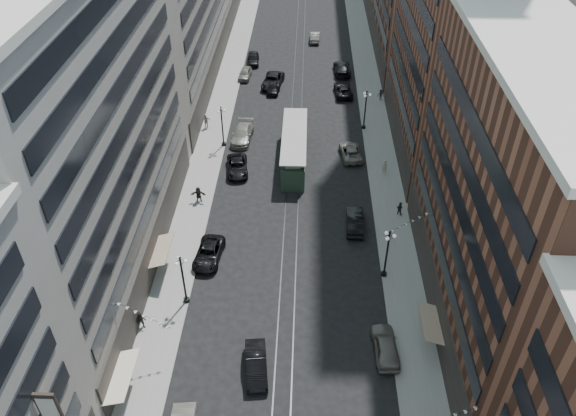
# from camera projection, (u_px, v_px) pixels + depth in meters

# --- Properties ---
(ground) EXTENTS (220.00, 220.00, 0.00)m
(ground) POSITION_uv_depth(u_px,v_px,m) (296.00, 128.00, 76.40)
(ground) COLOR black
(ground) RESTS_ON ground
(sidewalk_west) EXTENTS (4.00, 180.00, 0.15)m
(sidewalk_west) POSITION_uv_depth(u_px,v_px,m) (225.00, 93.00, 84.51)
(sidewalk_west) COLOR gray
(sidewalk_west) RESTS_ON ground
(sidewalk_east) EXTENTS (4.00, 180.00, 0.15)m
(sidewalk_east) POSITION_uv_depth(u_px,v_px,m) (371.00, 95.00, 83.89)
(sidewalk_east) COLOR gray
(sidewalk_east) RESTS_ON ground
(rail_west) EXTENTS (0.12, 180.00, 0.02)m
(rail_west) POSITION_uv_depth(u_px,v_px,m) (293.00, 94.00, 84.26)
(rail_west) COLOR #2D2D33
(rail_west) RESTS_ON ground
(rail_east) EXTENTS (0.12, 180.00, 0.02)m
(rail_east) POSITION_uv_depth(u_px,v_px,m) (302.00, 94.00, 84.22)
(rail_east) COLOR #2D2D33
(rail_east) RESTS_ON ground
(building_west_mid) EXTENTS (8.00, 36.00, 28.00)m
(building_west_mid) POSITION_uv_depth(u_px,v_px,m) (87.00, 141.00, 47.02)
(building_west_mid) COLOR gray
(building_west_mid) RESTS_ON ground
(building_east_mid) EXTENTS (8.00, 30.00, 24.00)m
(building_east_mid) POSITION_uv_depth(u_px,v_px,m) (506.00, 205.00, 43.36)
(building_east_mid) COLOR brown
(building_east_mid) RESTS_ON ground
(lamppost_sw_far) EXTENTS (1.03, 1.14, 5.52)m
(lamppost_sw_far) POSITION_uv_depth(u_px,v_px,m) (183.00, 278.00, 49.62)
(lamppost_sw_far) COLOR black
(lamppost_sw_far) RESTS_ON sidewalk_west
(lamppost_sw_mid) EXTENTS (1.03, 1.14, 5.52)m
(lamppost_sw_mid) POSITION_uv_depth(u_px,v_px,m) (222.00, 125.00, 70.82)
(lamppost_sw_mid) COLOR black
(lamppost_sw_mid) RESTS_ON sidewalk_west
(lamppost_se_far) EXTENTS (1.03, 1.14, 5.52)m
(lamppost_se_far) POSITION_uv_depth(u_px,v_px,m) (387.00, 252.00, 52.23)
(lamppost_se_far) COLOR black
(lamppost_se_far) RESTS_ON sidewalk_east
(lamppost_se_mid) EXTENTS (1.03, 1.14, 5.52)m
(lamppost_se_mid) POSITION_uv_depth(u_px,v_px,m) (365.00, 109.00, 74.22)
(lamppost_se_mid) COLOR black
(lamppost_se_mid) RESTS_ON sidewalk_east
(streetcar) EXTENTS (2.98, 13.46, 3.72)m
(streetcar) POSITION_uv_depth(u_px,v_px,m) (294.00, 149.00, 68.97)
(streetcar) COLOR #263C2A
(streetcar) RESTS_ON ground
(car_2) EXTENTS (2.92, 5.51, 1.48)m
(car_2) POSITION_uv_depth(u_px,v_px,m) (209.00, 253.00, 55.58)
(car_2) COLOR black
(car_2) RESTS_ON ground
(car_4) EXTENTS (2.27, 5.05, 1.68)m
(car_4) POSITION_uv_depth(u_px,v_px,m) (385.00, 346.00, 46.59)
(car_4) COLOR #68645C
(car_4) RESTS_ON ground
(car_5) EXTENTS (2.27, 5.02, 1.60)m
(car_5) POSITION_uv_depth(u_px,v_px,m) (256.00, 365.00, 45.16)
(car_5) COLOR black
(car_5) RESTS_ON ground
(pedestrian_2) EXTENTS (0.95, 0.58, 1.87)m
(pedestrian_2) POSITION_uv_depth(u_px,v_px,m) (141.00, 320.00, 48.40)
(pedestrian_2) COLOR black
(pedestrian_2) RESTS_ON sidewalk_west
(car_7) EXTENTS (3.14, 5.60, 1.48)m
(car_7) POSITION_uv_depth(u_px,v_px,m) (237.00, 167.00, 67.66)
(car_7) COLOR black
(car_7) RESTS_ON ground
(car_8) EXTENTS (2.89, 6.15, 1.74)m
(car_8) POSITION_uv_depth(u_px,v_px,m) (242.00, 134.00, 73.45)
(car_8) COLOR gray
(car_8) RESTS_ON ground
(car_9) EXTENTS (2.21, 4.93, 1.65)m
(car_9) POSITION_uv_depth(u_px,v_px,m) (253.00, 59.00, 92.53)
(car_9) COLOR black
(car_9) RESTS_ON ground
(car_10) EXTENTS (1.94, 5.05, 1.64)m
(car_10) POSITION_uv_depth(u_px,v_px,m) (355.00, 221.00, 59.41)
(car_10) COLOR black
(car_10) RESTS_ON ground
(car_11) EXTENTS (2.96, 5.45, 1.45)m
(car_11) POSITION_uv_depth(u_px,v_px,m) (351.00, 152.00, 70.33)
(car_11) COLOR slate
(car_11) RESTS_ON ground
(car_12) EXTENTS (2.69, 6.20, 1.78)m
(car_12) POSITION_uv_depth(u_px,v_px,m) (342.00, 68.00, 89.48)
(car_12) COLOR black
(car_12) RESTS_ON ground
(car_13) EXTENTS (1.83, 4.31, 1.45)m
(car_13) POSITION_uv_depth(u_px,v_px,m) (273.00, 87.00, 84.42)
(car_13) COLOR black
(car_13) RESTS_ON ground
(car_14) EXTENTS (1.66, 4.61, 1.51)m
(car_14) POSITION_uv_depth(u_px,v_px,m) (315.00, 37.00, 100.14)
(car_14) COLOR gray
(car_14) RESTS_ON ground
(pedestrian_5) EXTENTS (1.72, 0.51, 1.85)m
(pedestrian_5) POSITION_uv_depth(u_px,v_px,m) (198.00, 194.00, 62.71)
(pedestrian_5) COLOR black
(pedestrian_5) RESTS_ON sidewalk_west
(pedestrian_6) EXTENTS (1.25, 0.87, 1.95)m
(pedestrian_6) POSITION_uv_depth(u_px,v_px,m) (206.00, 121.00, 75.56)
(pedestrian_6) COLOR #A69889
(pedestrian_6) RESTS_ON sidewalk_west
(pedestrian_7) EXTENTS (0.86, 0.73, 1.54)m
(pedestrian_7) POSITION_uv_depth(u_px,v_px,m) (400.00, 208.00, 60.98)
(pedestrian_7) COLOR black
(pedestrian_7) RESTS_ON sidewalk_east
(pedestrian_8) EXTENTS (0.81, 0.72, 1.86)m
(pedestrian_8) POSITION_uv_depth(u_px,v_px,m) (384.00, 167.00, 67.06)
(pedestrian_8) COLOR #BEB29D
(pedestrian_8) RESTS_ON sidewalk_east
(pedestrian_9) EXTENTS (1.09, 0.47, 1.67)m
(pedestrian_9) POSITION_uv_depth(u_px,v_px,m) (381.00, 95.00, 81.93)
(pedestrian_9) COLOR black
(pedestrian_9) RESTS_ON sidewalk_east
(car_extra_0) EXTENTS (3.60, 6.40, 1.69)m
(car_extra_0) POSITION_uv_depth(u_px,v_px,m) (273.00, 81.00, 85.92)
(car_extra_0) COLOR black
(car_extra_0) RESTS_ON ground
(car_extra_1) EXTENTS (2.87, 5.45, 1.46)m
(car_extra_1) POSITION_uv_depth(u_px,v_px,m) (343.00, 90.00, 83.69)
(car_extra_1) COLOR black
(car_extra_1) RESTS_ON ground
(car_extra_2) EXTENTS (2.08, 4.45, 1.47)m
(car_extra_2) POSITION_uv_depth(u_px,v_px,m) (245.00, 74.00, 88.20)
(car_extra_2) COLOR slate
(car_extra_2) RESTS_ON ground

